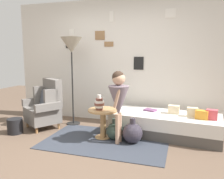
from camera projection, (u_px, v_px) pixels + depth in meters
The scene contains 17 objects.
ground_plane at pixel (82, 157), 3.32m from camera, with size 12.00×12.00×0.00m, color brown.
gallery_wall at pixel (119, 62), 4.95m from camera, with size 4.80×0.12×2.60m.
rug at pixel (106, 141), 3.91m from camera, with size 2.06×1.30×0.01m, color #333842.
armchair at pixel (45, 106), 4.60m from camera, with size 0.90×0.85×0.97m.
daybed at pixel (165, 125), 4.18m from camera, with size 1.97×0.99×0.40m.
pillow_head at pixel (212, 115), 3.78m from camera, with size 0.17×0.12×0.17m, color #D64C56.
pillow_mid at pixel (202, 115), 3.81m from camera, with size 0.20×0.12×0.14m, color orange.
pillow_back at pixel (192, 112), 3.96m from camera, with size 0.18×0.12×0.16m, color beige.
pillow_extra at pixel (174, 109), 4.16m from camera, with size 0.19×0.12×0.15m, color beige.
side_table at pixel (103, 118), 4.03m from camera, with size 0.52×0.52×0.51m.
vase_striped at pixel (99, 104), 3.96m from camera, with size 0.17×0.17×0.26m.
floor_lamp at pixel (71, 48), 4.64m from camera, with size 0.43×0.43×1.80m.
person_child at pixel (119, 97), 3.72m from camera, with size 0.34×0.34×1.20m.
book_on_daybed at pixel (150, 110), 4.37m from camera, with size 0.22×0.16×0.03m, color #73446F.
demijohn_near at pixel (115, 131), 3.97m from camera, with size 0.29×0.29×0.38m.
demijohn_far at pixel (132, 133), 3.82m from camera, with size 0.34×0.34×0.42m.
magazine_basket at pixel (15, 126), 4.29m from camera, with size 0.28×0.28×0.28m, color black.
Camera 1 is at (1.34, -2.85, 1.48)m, focal length 37.03 mm.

